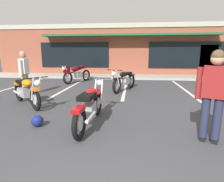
{
  "coord_description": "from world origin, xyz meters",
  "views": [
    {
      "loc": [
        0.34,
        -1.23,
        1.63
      ],
      "look_at": [
        -0.24,
        3.85,
        0.55
      ],
      "focal_mm": 29.5,
      "sensor_mm": 36.0,
      "label": 1
    }
  ],
  "objects_px": {
    "motorcycle_silver_naked": "(76,73)",
    "helmet_on_pavement": "(37,121)",
    "person_in_shorts_foreground": "(24,71)",
    "person_by_back_row": "(214,92)",
    "motorcycle_foreground_classic": "(90,105)",
    "motorcycle_red_sportbike": "(26,91)",
    "motorcycle_blue_standard": "(124,80)"
  },
  "relations": [
    {
      "from": "motorcycle_blue_standard",
      "to": "motorcycle_silver_naked",
      "type": "bearing_deg",
      "value": 145.93
    },
    {
      "from": "motorcycle_blue_standard",
      "to": "person_by_back_row",
      "type": "distance_m",
      "value": 4.84
    },
    {
      "from": "person_by_back_row",
      "to": "helmet_on_pavement",
      "type": "distance_m",
      "value": 3.63
    },
    {
      "from": "helmet_on_pavement",
      "to": "motorcycle_red_sportbike",
      "type": "bearing_deg",
      "value": 126.94
    },
    {
      "from": "person_in_shorts_foreground",
      "to": "person_by_back_row",
      "type": "xyz_separation_m",
      "value": [
        5.49,
        -3.16,
        0.0
      ]
    },
    {
      "from": "person_in_shorts_foreground",
      "to": "motorcycle_foreground_classic",
      "type": "bearing_deg",
      "value": -39.75
    },
    {
      "from": "person_in_shorts_foreground",
      "to": "helmet_on_pavement",
      "type": "height_order",
      "value": "person_in_shorts_foreground"
    },
    {
      "from": "motorcycle_foreground_classic",
      "to": "motorcycle_silver_naked",
      "type": "height_order",
      "value": "same"
    },
    {
      "from": "person_in_shorts_foreground",
      "to": "person_by_back_row",
      "type": "relative_size",
      "value": 1.0
    },
    {
      "from": "motorcycle_blue_standard",
      "to": "motorcycle_red_sportbike",
      "type": "bearing_deg",
      "value": -137.76
    },
    {
      "from": "motorcycle_silver_naked",
      "to": "person_by_back_row",
      "type": "xyz_separation_m",
      "value": [
        4.5,
        -6.31,
        0.42
      ]
    },
    {
      "from": "person_in_shorts_foreground",
      "to": "helmet_on_pavement",
      "type": "distance_m",
      "value": 3.56
    },
    {
      "from": "motorcycle_silver_naked",
      "to": "person_in_shorts_foreground",
      "type": "xyz_separation_m",
      "value": [
        -0.99,
        -3.15,
        0.42
      ]
    },
    {
      "from": "motorcycle_silver_naked",
      "to": "helmet_on_pavement",
      "type": "xyz_separation_m",
      "value": [
        0.98,
        -6.0,
        -0.4
      ]
    },
    {
      "from": "motorcycle_red_sportbike",
      "to": "person_by_back_row",
      "type": "xyz_separation_m",
      "value": [
        4.68,
        -1.84,
        0.49
      ]
    },
    {
      "from": "helmet_on_pavement",
      "to": "motorcycle_blue_standard",
      "type": "bearing_deg",
      "value": 67.32
    },
    {
      "from": "motorcycle_silver_naked",
      "to": "helmet_on_pavement",
      "type": "relative_size",
      "value": 7.48
    },
    {
      "from": "motorcycle_red_sportbike",
      "to": "person_in_shorts_foreground",
      "type": "xyz_separation_m",
      "value": [
        -0.82,
        1.31,
        0.49
      ]
    },
    {
      "from": "person_by_back_row",
      "to": "person_in_shorts_foreground",
      "type": "bearing_deg",
      "value": 150.11
    },
    {
      "from": "motorcycle_foreground_classic",
      "to": "helmet_on_pavement",
      "type": "xyz_separation_m",
      "value": [
        -1.16,
        -0.24,
        -0.33
      ]
    },
    {
      "from": "motorcycle_silver_naked",
      "to": "motorcycle_blue_standard",
      "type": "relative_size",
      "value": 0.98
    },
    {
      "from": "person_in_shorts_foreground",
      "to": "person_by_back_row",
      "type": "height_order",
      "value": "same"
    },
    {
      "from": "motorcycle_silver_naked",
      "to": "person_in_shorts_foreground",
      "type": "height_order",
      "value": "person_in_shorts_foreground"
    },
    {
      "from": "motorcycle_red_sportbike",
      "to": "person_by_back_row",
      "type": "bearing_deg",
      "value": -21.51
    },
    {
      "from": "motorcycle_silver_naked",
      "to": "helmet_on_pavement",
      "type": "height_order",
      "value": "motorcycle_silver_naked"
    },
    {
      "from": "motorcycle_foreground_classic",
      "to": "motorcycle_red_sportbike",
      "type": "distance_m",
      "value": 2.65
    },
    {
      "from": "motorcycle_foreground_classic",
      "to": "person_by_back_row",
      "type": "relative_size",
      "value": 1.26
    },
    {
      "from": "motorcycle_silver_naked",
      "to": "motorcycle_foreground_classic",
      "type": "bearing_deg",
      "value": -69.62
    },
    {
      "from": "motorcycle_blue_standard",
      "to": "person_in_shorts_foreground",
      "type": "height_order",
      "value": "person_in_shorts_foreground"
    },
    {
      "from": "motorcycle_foreground_classic",
      "to": "helmet_on_pavement",
      "type": "relative_size",
      "value": 8.11
    },
    {
      "from": "motorcycle_foreground_classic",
      "to": "person_by_back_row",
      "type": "xyz_separation_m",
      "value": [
        2.36,
        -0.55,
        0.49
      ]
    },
    {
      "from": "person_in_shorts_foreground",
      "to": "motorcycle_red_sportbike",
      "type": "bearing_deg",
      "value": -58.16
    }
  ]
}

